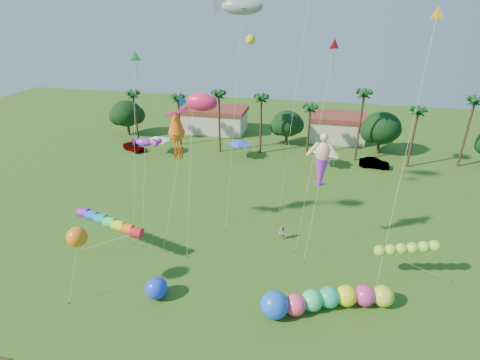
% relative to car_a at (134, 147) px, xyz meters
% --- Properties ---
extents(ground, '(160.00, 160.00, 0.00)m').
position_rel_car_a_xyz_m(ground, '(25.02, -36.19, -0.76)').
color(ground, '#285116').
rests_on(ground, ground).
extents(tree_line, '(69.46, 8.91, 11.00)m').
position_rel_car_a_xyz_m(tree_line, '(28.59, 7.81, 3.52)').
color(tree_line, '#3A2819').
rests_on(tree_line, ground).
extents(buildings_row, '(35.00, 7.00, 4.00)m').
position_rel_car_a_xyz_m(buildings_row, '(21.93, 13.81, 1.24)').
color(buildings_row, beige).
rests_on(buildings_row, ground).
extents(tent_row, '(31.00, 4.00, 0.60)m').
position_rel_car_a_xyz_m(tent_row, '(19.02, 0.15, 1.99)').
color(tent_row, white).
rests_on(tent_row, ground).
extents(car_a, '(4.81, 3.48, 1.52)m').
position_rel_car_a_xyz_m(car_a, '(0.00, 0.00, 0.00)').
color(car_a, '#4C4C54').
rests_on(car_a, ground).
extents(car_b, '(4.69, 1.94, 1.51)m').
position_rel_car_a_xyz_m(car_b, '(40.78, 1.26, -0.01)').
color(car_b, '#4C4C54').
rests_on(car_b, ground).
extents(spectator_b, '(1.03, 1.06, 1.71)m').
position_rel_car_a_xyz_m(spectator_b, '(28.81, -21.78, 0.10)').
color(spectator_b, '#AC9790').
rests_on(spectator_b, ground).
extents(caterpillar_inflatable, '(11.48, 5.80, 2.40)m').
position_rel_car_a_xyz_m(caterpillar_inflatable, '(33.36, -31.43, 0.24)').
color(caterpillar_inflatable, '#FF4369').
rests_on(caterpillar_inflatable, ground).
extents(blue_ball, '(1.99, 1.99, 1.99)m').
position_rel_car_a_xyz_m(blue_ball, '(18.97, -33.13, 0.24)').
color(blue_ball, '#1B3BF4').
rests_on(blue_ball, ground).
extents(rainbow_tube, '(9.19, 2.74, 4.00)m').
position_rel_car_a_xyz_m(rainbow_tube, '(13.34, -28.74, 2.72)').
color(rainbow_tube, red).
rests_on(rainbow_tube, ground).
extents(green_worm, '(9.90, 1.98, 3.59)m').
position_rel_car_a_xyz_m(green_worm, '(38.31, -25.95, 2.19)').
color(green_worm, '#9BE031').
rests_on(green_worm, ground).
extents(orange_ball_kite, '(2.01, 2.59, 6.97)m').
position_rel_car_a_xyz_m(orange_ball_kite, '(12.76, -34.01, 5.35)').
color(orange_ball_kite, orange).
rests_on(orange_ball_kite, ground).
extents(merman_kite, '(2.52, 4.02, 12.27)m').
position_rel_car_a_xyz_m(merman_kite, '(32.27, -22.26, 8.81)').
color(merman_kite, '#F2C789').
rests_on(merman_kite, ground).
extents(fish_kite, '(4.90, 6.39, 16.08)m').
position_rel_car_a_xyz_m(fish_kite, '(20.38, -22.38, 14.33)').
color(fish_kite, '#F41B58').
rests_on(fish_kite, ground).
extents(shark_kite, '(6.02, 6.98, 24.48)m').
position_rel_car_a_xyz_m(shark_kite, '(23.00, -16.08, 22.69)').
color(shark_kite, gray).
rests_on(shark_kite, ground).
extents(squid_kite, '(1.86, 5.51, 14.03)m').
position_rel_car_a_xyz_m(squid_kite, '(17.36, -21.89, 10.77)').
color(squid_kite, '#E45812').
rests_on(squid_kite, ground).
extents(lobster_kite, '(3.53, 4.57, 11.44)m').
position_rel_car_a_xyz_m(lobster_kite, '(14.25, -23.20, 10.06)').
color(lobster_kite, purple).
rests_on(lobster_kite, ground).
extents(delta_kite_red, '(2.54, 4.91, 20.89)m').
position_rel_car_a_xyz_m(delta_kite_red, '(32.36, -19.41, 19.15)').
color(delta_kite_red, red).
rests_on(delta_kite_red, ground).
extents(delta_kite_yellow, '(2.01, 4.36, 23.63)m').
position_rel_car_a_xyz_m(delta_kite_yellow, '(39.49, -23.90, 21.79)').
color(delta_kite_yellow, yellow).
rests_on(delta_kite_yellow, ground).
extents(delta_kite_green, '(1.24, 5.20, 19.57)m').
position_rel_car_a_xyz_m(delta_kite_green, '(13.36, -21.39, 17.88)').
color(delta_kite_green, green).
rests_on(delta_kite_green, ground).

